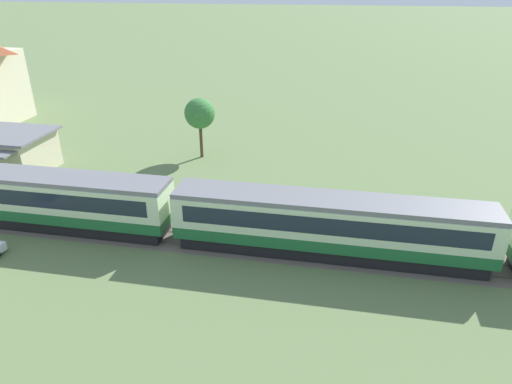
% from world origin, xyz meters
% --- Properties ---
extents(passenger_train, '(103.71, 3.02, 4.02)m').
position_xyz_m(passenger_train, '(-26.71, 0.33, 2.23)').
color(passenger_train, '#1E6033').
rests_on(passenger_train, ground_plane).
extents(railway_track, '(171.15, 3.60, 0.04)m').
position_xyz_m(railway_track, '(-32.47, 0.33, 0.01)').
color(railway_track, '#665B51').
rests_on(railway_track, ground_plane).
extents(yard_tree_2, '(2.97, 2.97, 5.96)m').
position_xyz_m(yard_tree_2, '(-40.26, 15.88, 4.44)').
color(yard_tree_2, '#4C3823').
rests_on(yard_tree_2, ground_plane).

